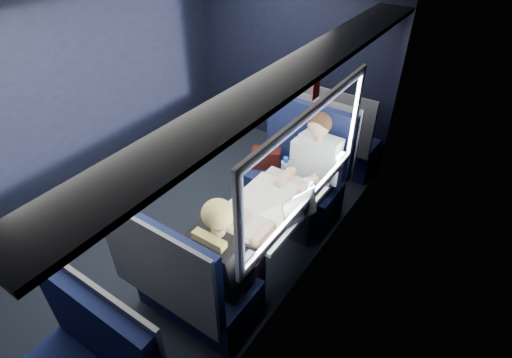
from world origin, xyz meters
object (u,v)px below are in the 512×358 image
Objects in this scene: woman at (225,258)px; bottle_small at (310,195)px; table at (268,210)px; seat_bay_far at (189,285)px; seat_bay_near at (296,176)px; man at (313,169)px; laptop at (292,211)px; cup at (307,184)px; seat_row_front at (334,141)px.

bottle_small is at bearing 75.60° from woman.
seat_bay_far is (-0.18, -0.87, -0.25)m from table.
man is (0.26, -0.17, 0.30)m from seat_bay_near.
laptop is 0.43m from cup.
bottle_small is (0.30, 0.19, 0.18)m from table.
seat_bay_near is 0.43m from man.
seat_bay_far reaches higher than table.
woman is (0.25, -2.50, 0.32)m from seat_row_front.
seat_row_front is (0.00, 2.67, -0.00)m from seat_bay_far.
cup is at bearing 101.91° from laptop.
cup is (0.37, -0.50, 0.37)m from seat_bay_near.
table is 0.43m from cup.
woman is at bearing -80.57° from seat_bay_near.
man is 3.22× the size of laptop.
seat_bay_far is 0.95× the size of man.
man reaches higher than table.
cup is (0.11, 1.08, 0.06)m from woman.
woman is at bearing -95.66° from cup.
table is 10.08× the size of cup.
man is at bearing 108.25° from cup.
cup is at bearing 84.34° from woman.
cup is at bearing 64.97° from table.
cup is (0.17, 0.37, 0.13)m from table.
seat_bay_near is 1.75m from seat_bay_far.
man is at bearing -33.39° from seat_bay_near.
woman is (0.07, -0.71, 0.06)m from table.
seat_row_front is 4.81× the size of bottle_small.
cup is at bearing -71.75° from man.
cup is at bearing 123.50° from bottle_small.
woman is at bearing 33.82° from seat_bay_far.
seat_bay_near is at bearing 126.58° from cup.
table is 2.44× the size of laptop.
seat_bay_near is 1.00× the size of seat_bay_far.
seat_bay_near is at bearing 125.77° from bottle_small.
table is 0.93m from seat_bay_far.
bottle_small is (0.23, -0.51, 0.13)m from man.
woman is (0.00, -1.41, 0.01)m from man.
seat_bay_far reaches higher than seat_row_front.
laptop is at bearing -75.28° from man.
table is 0.76× the size of man.
man is at bearing 104.72° from laptop.
seat_row_front is 0.88× the size of man.
seat_row_front is at bearing 102.83° from man.
laptop is (0.45, -1.84, 0.40)m from seat_row_front.
seat_row_front is 2.54m from woman.
man is 1.41m from woman.
seat_bay_near is at bearing 99.43° from woman.
woman is at bearing -104.40° from bottle_small.
table is 4.15× the size of bottle_small.
seat_bay_far is (0.01, -1.75, -0.01)m from seat_bay_near.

